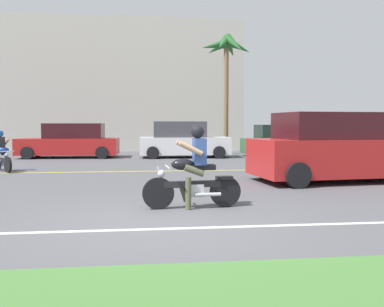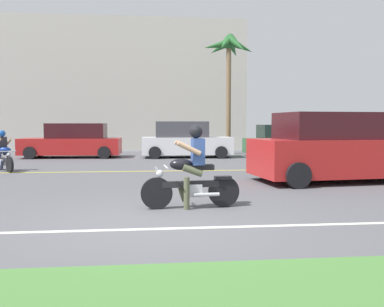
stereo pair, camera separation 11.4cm
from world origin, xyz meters
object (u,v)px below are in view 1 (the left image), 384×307
parked_car_1 (70,142)px  motorcyclist_distant (1,154)px  parked_car_2 (183,141)px  palm_tree_0 (226,52)px  parked_car_3 (287,141)px  suv_nearby (335,148)px  motorcyclist (193,173)px

parked_car_1 → motorcyclist_distant: size_ratio=3.36×
parked_car_2 → palm_tree_0: 5.44m
parked_car_1 → parked_car_3: (10.24, -0.25, -0.03)m
parked_car_3 → suv_nearby: bearing=-101.3°
parked_car_1 → parked_car_2: size_ratio=1.09×
palm_tree_0 → suv_nearby: bearing=-85.5°
parked_car_3 → palm_tree_0: size_ratio=0.73×
motorcyclist → suv_nearby: suv_nearby is taller
suv_nearby → motorcyclist_distant: (-9.77, 3.60, -0.34)m
suv_nearby → parked_car_2: bearing=110.3°
parked_car_2 → motorcyclist_distant: bearing=-141.4°
motorcyclist → parked_car_3: bearing=63.7°
parked_car_1 → palm_tree_0: bearing=11.9°
motorcyclist → parked_car_2: 12.14m
palm_tree_0 → motorcyclist_distant: 12.39m
motorcyclist → palm_tree_0: bearing=76.3°
suv_nearby → parked_car_1: bearing=132.3°
motorcyclist → motorcyclist_distant: bearing=128.4°
parked_car_2 → palm_tree_0: palm_tree_0 is taller
motorcyclist → palm_tree_0: 15.26m
parked_car_1 → palm_tree_0: (7.59, 1.60, 4.45)m
suv_nearby → motorcyclist: bearing=-142.4°
motorcyclist → motorcyclist_distant: (-5.48, 6.90, -0.08)m
parked_car_2 → palm_tree_0: bearing=40.7°
parked_car_2 → parked_car_3: size_ratio=0.94×
palm_tree_0 → motorcyclist_distant: size_ratio=4.49×
motorcyclist_distant → motorcyclist: bearing=-51.6°
parked_car_2 → parked_car_3: bearing=2.5°
motorcyclist → motorcyclist_distant: motorcyclist is taller
parked_car_1 → parked_car_2: bearing=-5.2°
parked_car_1 → palm_tree_0: palm_tree_0 is taller
parked_car_1 → motorcyclist_distant: bearing=-103.2°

